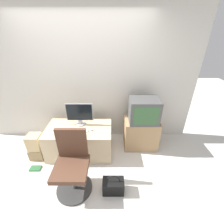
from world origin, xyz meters
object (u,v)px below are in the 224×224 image
(keyboard, at_px, (80,131))
(mouse, at_px, (92,130))
(main_monitor, at_px, (80,114))
(crt_tv, at_px, (144,111))
(book, at_px, (36,168))
(handbag, at_px, (113,186))
(cardboard_box_lower, at_px, (38,152))
(office_chair, at_px, (72,166))

(keyboard, bearing_deg, mouse, 4.98)
(main_monitor, height_order, crt_tv, crt_tv)
(keyboard, bearing_deg, crt_tv, 12.99)
(book, bearing_deg, handbag, -16.69)
(crt_tv, bearing_deg, keyboard, -167.01)
(cardboard_box_lower, relative_size, handbag, 0.78)
(crt_tv, xyz_separation_m, book, (-1.96, -0.61, -0.84))
(keyboard, height_order, book, keyboard)
(mouse, relative_size, handbag, 0.17)
(crt_tv, xyz_separation_m, handbag, (-0.58, -1.03, -0.73))
(keyboard, distance_m, cardboard_box_lower, 0.96)
(main_monitor, xyz_separation_m, mouse, (0.23, -0.21, -0.21))
(main_monitor, height_order, handbag, main_monitor)
(crt_tv, height_order, office_chair, crt_tv)
(office_chair, bearing_deg, mouse, 72.82)
(cardboard_box_lower, bearing_deg, keyboard, 3.11)
(keyboard, relative_size, handbag, 0.93)
(cardboard_box_lower, relative_size, book, 1.38)
(main_monitor, distance_m, office_chair, 0.97)
(keyboard, bearing_deg, handbag, -51.31)
(cardboard_box_lower, distance_m, handbag, 1.60)
(office_chair, height_order, cardboard_box_lower, office_chair)
(office_chair, bearing_deg, cardboard_box_lower, 143.92)
(keyboard, bearing_deg, main_monitor, 94.41)
(keyboard, xyz_separation_m, cardboard_box_lower, (-0.84, -0.05, -0.47))
(book, bearing_deg, crt_tv, 17.40)
(handbag, bearing_deg, office_chair, 170.86)
(crt_tv, relative_size, cardboard_box_lower, 2.09)
(office_chair, height_order, book, office_chair)
(crt_tv, distance_m, handbag, 1.39)
(handbag, bearing_deg, crt_tv, 60.70)
(main_monitor, bearing_deg, office_chair, -88.54)
(main_monitor, distance_m, book, 1.23)
(office_chair, height_order, handbag, office_chair)
(keyboard, xyz_separation_m, book, (-0.78, -0.34, -0.57))
(book, bearing_deg, main_monitor, 37.08)
(mouse, distance_m, office_chair, 0.73)
(office_chair, bearing_deg, handbag, -9.14)
(keyboard, relative_size, book, 1.66)
(crt_tv, relative_size, book, 2.90)
(main_monitor, relative_size, handbag, 1.49)
(main_monitor, bearing_deg, mouse, -42.66)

